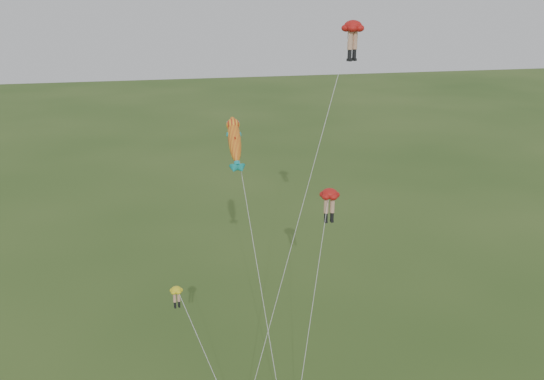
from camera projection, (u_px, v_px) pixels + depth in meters
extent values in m
ellipsoid|color=#B31512|center=(353.00, 26.00, 37.74)|extent=(2.00, 2.00, 0.74)
cylinder|color=tan|center=(350.00, 40.00, 37.87)|extent=(0.33, 0.33, 1.12)
cylinder|color=black|center=(350.00, 54.00, 38.13)|extent=(0.26, 0.26, 0.56)
cube|color=black|center=(349.00, 60.00, 38.25)|extent=(0.32, 0.38, 0.16)
cylinder|color=tan|center=(355.00, 40.00, 38.15)|extent=(0.33, 0.33, 1.12)
cylinder|color=black|center=(354.00, 54.00, 38.42)|extent=(0.26, 0.26, 0.56)
cube|color=black|center=(354.00, 59.00, 38.53)|extent=(0.32, 0.38, 0.16)
cylinder|color=silver|center=(300.00, 216.00, 36.93)|extent=(8.53, 7.37, 22.71)
ellipsoid|color=#B31512|center=(330.00, 193.00, 39.40)|extent=(1.39, 1.39, 0.68)
cylinder|color=tan|center=(326.00, 205.00, 39.61)|extent=(0.30, 0.30, 1.04)
cylinder|color=black|center=(326.00, 217.00, 39.86)|extent=(0.24, 0.24, 0.52)
cube|color=black|center=(326.00, 221.00, 39.96)|extent=(0.17, 0.31, 0.15)
cylinder|color=tan|center=(332.00, 205.00, 39.70)|extent=(0.30, 0.30, 1.04)
cylinder|color=black|center=(332.00, 216.00, 39.94)|extent=(0.24, 0.24, 0.52)
cube|color=black|center=(332.00, 221.00, 40.05)|extent=(0.17, 0.31, 0.15)
cylinder|color=silver|center=(313.00, 300.00, 37.74)|extent=(3.88, 6.69, 12.22)
ellipsoid|color=yellow|center=(176.00, 290.00, 36.76)|extent=(0.98, 0.98, 0.42)
cylinder|color=tan|center=(175.00, 297.00, 36.87)|extent=(0.18, 0.18, 0.63)
cylinder|color=black|center=(175.00, 304.00, 37.02)|extent=(0.14, 0.14, 0.32)
cube|color=black|center=(175.00, 307.00, 37.08)|extent=(0.14, 0.20, 0.09)
cylinder|color=tan|center=(179.00, 297.00, 36.96)|extent=(0.18, 0.18, 0.63)
cylinder|color=black|center=(179.00, 303.00, 37.11)|extent=(0.14, 0.14, 0.32)
cube|color=black|center=(179.00, 306.00, 37.18)|extent=(0.14, 0.20, 0.09)
cylinder|color=silver|center=(211.00, 368.00, 34.97)|extent=(3.27, 6.96, 7.38)
ellipsoid|color=#FFAF20|center=(234.00, 139.00, 38.05)|extent=(1.06, 3.12, 3.03)
sphere|color=#FFAF20|center=(234.00, 139.00, 38.05)|extent=(0.96, 1.32, 1.27)
cone|color=teal|center=(234.00, 139.00, 38.05)|extent=(0.76, 1.23, 1.21)
cone|color=teal|center=(234.00, 139.00, 38.05)|extent=(0.76, 1.23, 1.21)
cone|color=teal|center=(234.00, 139.00, 38.05)|extent=(0.43, 0.69, 0.67)
cone|color=teal|center=(234.00, 139.00, 38.05)|extent=(0.43, 0.69, 0.67)
cone|color=#AA2111|center=(234.00, 139.00, 38.05)|extent=(0.47, 0.69, 0.67)
cylinder|color=silver|center=(259.00, 279.00, 36.77)|extent=(1.40, 8.36, 15.55)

